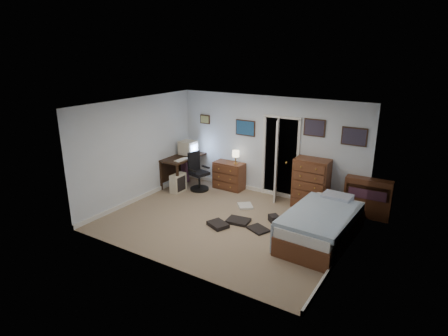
# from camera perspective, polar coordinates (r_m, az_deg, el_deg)

# --- Properties ---
(floor) EXTENTS (5.00, 4.00, 0.02)m
(floor) POSITION_cam_1_polar(r_m,az_deg,el_deg) (8.17, 0.31, -8.25)
(floor) COLOR gray
(floor) RESTS_ON ground
(computer_desk) EXTENTS (0.65, 1.40, 0.81)m
(computer_desk) POSITION_cam_1_polar(r_m,az_deg,el_deg) (10.26, -6.46, 0.90)
(computer_desk) COLOR black
(computer_desk) RESTS_ON floor
(crt_monitor) EXTENTS (0.42, 0.39, 0.39)m
(crt_monitor) POSITION_cam_1_polar(r_m,az_deg,el_deg) (10.20, -5.48, 3.08)
(crt_monitor) COLOR beige
(crt_monitor) RESTS_ON computer_desk
(keyboard) EXTENTS (0.16, 0.43, 0.03)m
(keyboard) POSITION_cam_1_polar(r_m,az_deg,el_deg) (9.78, -6.50, 1.26)
(keyboard) COLOR beige
(keyboard) RESTS_ON computer_desk
(pc_tower) EXTENTS (0.23, 0.45, 0.48)m
(pc_tower) POSITION_cam_1_polar(r_m,az_deg,el_deg) (9.80, -7.00, -2.28)
(pc_tower) COLOR beige
(pc_tower) RESTS_ON floor
(office_chair) EXTENTS (0.59, 0.59, 1.01)m
(office_chair) POSITION_cam_1_polar(r_m,az_deg,el_deg) (9.87, -4.00, -1.14)
(office_chair) COLOR black
(office_chair) RESTS_ON floor
(media_stack) EXTENTS (0.17, 0.17, 0.83)m
(media_stack) POSITION_cam_1_polar(r_m,az_deg,el_deg) (10.46, -5.96, 0.07)
(media_stack) COLOR maroon
(media_stack) RESTS_ON floor
(low_dresser) EXTENTS (0.82, 0.42, 0.72)m
(low_dresser) POSITION_cam_1_polar(r_m,az_deg,el_deg) (9.92, 0.78, -1.16)
(low_dresser) COLOR brown
(low_dresser) RESTS_ON floor
(table_lamp) EXTENTS (0.18, 0.18, 0.35)m
(table_lamp) POSITION_cam_1_polar(r_m,az_deg,el_deg) (9.64, 1.81, 2.13)
(table_lamp) COLOR gold
(table_lamp) RESTS_ON low_dresser
(doorway) EXTENTS (0.96, 1.12, 2.05)m
(doorway) POSITION_cam_1_polar(r_m,az_deg,el_deg) (9.57, 9.30, 1.92)
(doorway) COLOR black
(doorway) RESTS_ON floor
(tall_dresser) EXTENTS (0.81, 0.49, 1.17)m
(tall_dresser) POSITION_cam_1_polar(r_m,az_deg,el_deg) (8.93, 13.13, -2.29)
(tall_dresser) COLOR brown
(tall_dresser) RESTS_ON floor
(headboard_bookcase) EXTENTS (0.99, 0.28, 0.89)m
(headboard_bookcase) POSITION_cam_1_polar(r_m,az_deg,el_deg) (8.79, 21.02, -4.16)
(headboard_bookcase) COLOR brown
(headboard_bookcase) RESTS_ON floor
(bed) EXTENTS (1.23, 2.17, 0.70)m
(bed) POSITION_cam_1_polar(r_m,az_deg,el_deg) (7.53, 14.58, -8.37)
(bed) COLOR brown
(bed) RESTS_ON floor
(wall_posters) EXTENTS (4.38, 0.04, 0.60)m
(wall_posters) POSITION_cam_1_polar(r_m,az_deg,el_deg) (9.05, 10.09, 5.82)
(wall_posters) COLOR #331E11
(wall_posters) RESTS_ON floor
(floor_clutter) EXTENTS (1.31, 1.67, 0.15)m
(floor_clutter) POSITION_cam_1_polar(r_m,az_deg,el_deg) (8.16, 2.81, -7.94)
(floor_clutter) COLOR black
(floor_clutter) RESTS_ON floor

